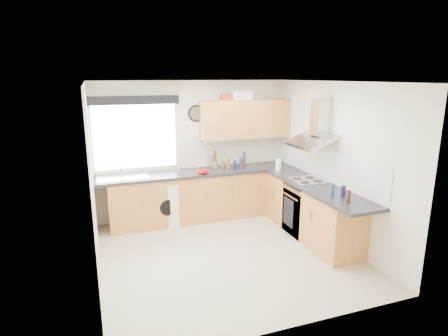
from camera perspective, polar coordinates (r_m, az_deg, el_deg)
name	(u,v)px	position (r m, az deg, el deg)	size (l,w,h in m)	color
ground_plane	(227,254)	(5.71, 0.50, -12.95)	(3.60, 3.60, 0.00)	beige
ceiling	(228,82)	(5.10, 0.56, 13.00)	(3.60, 3.60, 0.02)	white
wall_back	(194,150)	(6.94, -4.57, 2.81)	(3.60, 0.02, 2.50)	silver
wall_front	(291,217)	(3.71, 10.17, -7.36)	(3.60, 0.02, 2.50)	silver
wall_left	(93,185)	(4.97, -19.40, -2.44)	(0.02, 3.60, 2.50)	silver
wall_right	(335,163)	(6.10, 16.61, 0.73)	(0.02, 3.60, 2.50)	silver
window	(135,137)	(6.69, -13.34, 4.67)	(1.40, 0.02, 1.10)	white
window_blind	(134,100)	(6.54, -13.56, 10.01)	(1.50, 0.18, 0.14)	black
splashback	(323,163)	(6.35, 14.92, 0.69)	(0.01, 3.00, 0.54)	white
base_cab_back	(194,197)	(6.85, -4.62, -4.43)	(3.00, 0.58, 0.86)	#B27136
base_cab_corner	(273,189)	(7.40, 7.48, -3.12)	(0.60, 0.60, 0.86)	#B27136
base_cab_right	(311,211)	(6.29, 13.14, -6.46)	(0.58, 2.10, 0.86)	#B27136
worktop_back	(199,173)	(6.74, -3.85, -0.69)	(3.60, 0.62, 0.05)	black
worktop_right	(317,187)	(6.03, 14.06, -2.86)	(0.62, 2.42, 0.05)	black
sink	(123,175)	(6.51, -15.20, -1.10)	(0.84, 0.46, 0.10)	#ABABAB
oven	(306,209)	(6.41, 12.34, -6.09)	(0.56, 0.58, 0.85)	black
hob_plate	(307,180)	(6.26, 12.57, -1.85)	(0.52, 0.52, 0.01)	#ABABAB
extractor_hood	(316,128)	(6.14, 13.79, 5.93)	(0.52, 0.78, 0.66)	#ABABAB
upper_cabinets	(246,119)	(7.00, 3.31, 7.48)	(1.70, 0.35, 0.70)	#B27136
washing_machine	(165,203)	(6.74, -8.98, -5.27)	(0.53, 0.51, 0.77)	white
wall_clock	(197,113)	(6.82, -4.18, 8.29)	(0.31, 0.31, 0.04)	black
casserole	(240,95)	(7.02, 2.50, 11.04)	(0.39, 0.28, 0.16)	white
storage_box	(228,97)	(6.94, 0.58, 10.80)	(0.24, 0.20, 0.11)	#C34433
utensil_pot	(215,164)	(7.01, -1.35, 0.66)	(0.09, 0.09, 0.13)	gray
kitchen_roll	(278,165)	(6.77, 8.30, 0.45)	(0.10, 0.10, 0.22)	white
tomato_cluster	(203,172)	(6.54, -3.22, -0.56)	(0.17, 0.17, 0.08)	#A60604
jar_0	(242,164)	(6.90, 2.82, 0.68)	(0.07, 0.07, 0.19)	#5C1F13
jar_1	(243,163)	(6.93, 2.93, 0.76)	(0.06, 0.06, 0.19)	brown
jar_2	(224,164)	(6.99, -0.02, 0.55)	(0.06, 0.06, 0.11)	brown
jar_3	(240,163)	(6.86, 2.48, 0.81)	(0.04, 0.04, 0.24)	navy
jar_4	(244,159)	(7.16, 3.11, 1.44)	(0.05, 0.05, 0.26)	navy
jar_5	(212,161)	(6.97, -1.78, 1.05)	(0.07, 0.07, 0.24)	olive
jar_6	(229,163)	(6.80, 0.70, 0.80)	(0.05, 0.05, 0.26)	brown
jar_7	(235,165)	(6.84, 1.66, 0.46)	(0.05, 0.05, 0.16)	#141C47
jar_8	(239,166)	(6.89, 2.37, 0.28)	(0.07, 0.07, 0.10)	navy
bottle_0	(348,197)	(5.30, 18.42, -4.19)	(0.06, 0.06, 0.18)	#441D18
bottle_1	(332,190)	(5.54, 16.19, -3.21)	(0.05, 0.05, 0.19)	navy
bottle_2	(343,191)	(5.56, 17.71, -3.39)	(0.07, 0.07, 0.16)	#181343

